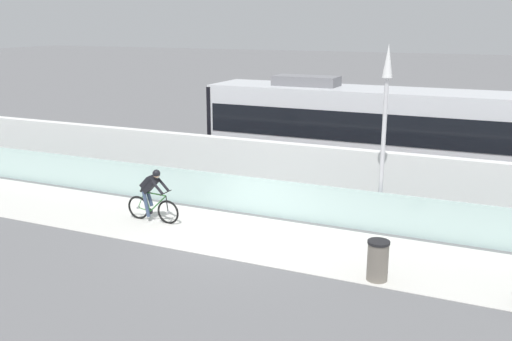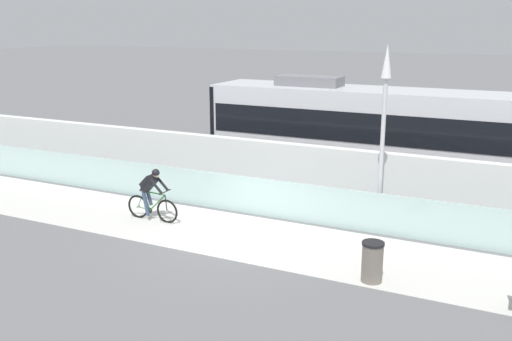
{
  "view_description": "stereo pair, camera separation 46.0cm",
  "coord_description": "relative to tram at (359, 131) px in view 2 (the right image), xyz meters",
  "views": [
    {
      "loc": [
        6.74,
        -13.37,
        5.75
      ],
      "look_at": [
        -0.34,
        2.35,
        1.25
      ],
      "focal_mm": 40.01,
      "sensor_mm": 36.0,
      "label": 1
    },
    {
      "loc": [
        7.16,
        -13.17,
        5.75
      ],
      "look_at": [
        -0.34,
        2.35,
        1.25
      ],
      "focal_mm": 40.01,
      "sensor_mm": 36.0,
      "label": 2
    }
  ],
  "objects": [
    {
      "name": "tram",
      "position": [
        0.0,
        0.0,
        0.0
      ],
      "size": [
        11.06,
        2.54,
        3.81
      ],
      "color": "silver",
      "rests_on": "ground"
    },
    {
      "name": "cyclist_on_bike",
      "position": [
        -4.29,
        -6.85,
        -1.09
      ],
      "size": [
        1.77,
        0.58,
        1.61
      ],
      "color": "black",
      "rests_on": "ground"
    },
    {
      "name": "glass_parapet",
      "position": [
        -1.65,
        -5.0,
        -1.31
      ],
      "size": [
        32.0,
        0.05,
        1.17
      ],
      "primitive_type": "cube",
      "color": "silver",
      "rests_on": "ground"
    },
    {
      "name": "tram_rail_near",
      "position": [
        -1.65,
        -0.72,
        -1.89
      ],
      "size": [
        32.0,
        0.08,
        0.01
      ],
      "primitive_type": "cube",
      "color": "#595654",
      "rests_on": "ground"
    },
    {
      "name": "tram_rail_far",
      "position": [
        -1.65,
        0.72,
        -1.89
      ],
      "size": [
        32.0,
        0.08,
        0.01
      ],
      "primitive_type": "cube",
      "color": "#595654",
      "rests_on": "ground"
    },
    {
      "name": "bike_path_deck",
      "position": [
        -1.65,
        -6.85,
        -1.89
      ],
      "size": [
        32.0,
        3.2,
        0.01
      ],
      "primitive_type": "cube",
      "color": "silver",
      "rests_on": "ground"
    },
    {
      "name": "ground_plane",
      "position": [
        -1.65,
        -6.85,
        -1.89
      ],
      "size": [
        200.0,
        200.0,
        0.0
      ],
      "primitive_type": "plane",
      "color": "slate"
    },
    {
      "name": "lamp_post_antenna",
      "position": [
        1.96,
        -4.7,
        1.4
      ],
      "size": [
        0.28,
        0.28,
        5.2
      ],
      "color": "gray",
      "rests_on": "ground"
    },
    {
      "name": "concrete_barrier_wall",
      "position": [
        -1.65,
        -3.2,
        -0.93
      ],
      "size": [
        32.0,
        0.36,
        1.92
      ],
      "primitive_type": "cube",
      "color": "white",
      "rests_on": "ground"
    },
    {
      "name": "trash_bin",
      "position": [
        2.68,
        -8.1,
        -1.41
      ],
      "size": [
        0.51,
        0.51,
        0.96
      ],
      "color": "slate",
      "rests_on": "ground"
    }
  ]
}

